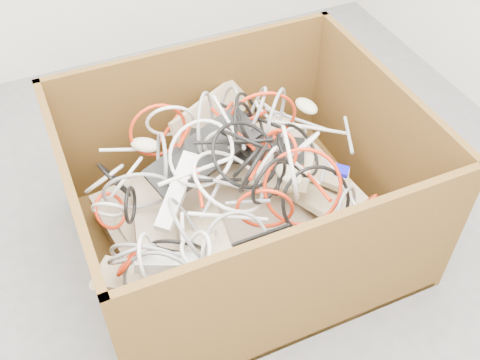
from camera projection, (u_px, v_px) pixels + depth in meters
name	position (u px, v px, depth m)	size (l,w,h in m)	color
ground	(216.00, 280.00, 1.99)	(3.00, 3.00, 0.00)	#535356
cardboard_box	(239.00, 214.00, 2.00)	(1.10, 0.91, 0.59)	#433010
keyboard_pile	(239.00, 188.00, 1.93)	(1.03, 0.86, 0.37)	beige
mice_scatter	(224.00, 171.00, 1.85)	(0.72, 0.58, 0.17)	beige
power_strip_left	(177.00, 191.00, 1.77)	(0.27, 0.05, 0.04)	white
power_strip_right	(181.00, 263.00, 1.62)	(0.26, 0.05, 0.04)	white
vga_plug	(342.00, 171.00, 1.88)	(0.04, 0.04, 0.02)	#100DD1
cable_tangle	(226.00, 174.00, 1.79)	(0.96, 0.77, 0.48)	gray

